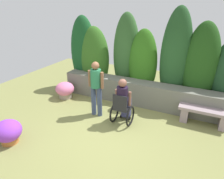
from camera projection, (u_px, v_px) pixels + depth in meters
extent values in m
plane|color=olive|center=(112.00, 133.00, 5.22)|extent=(11.40, 11.40, 0.00)
cube|color=slate|center=(137.00, 92.00, 6.64)|extent=(5.24, 0.52, 0.78)
ellipsoid|color=#184E23|center=(84.00, 53.00, 7.62)|extent=(1.02, 0.72, 2.72)
ellipsoid|color=#33661F|center=(94.00, 59.00, 7.50)|extent=(1.18, 0.82, 2.37)
ellipsoid|color=#325E2B|center=(126.00, 55.00, 7.09)|extent=(0.95, 0.66, 2.85)
ellipsoid|color=#2E6819|center=(143.00, 65.00, 6.79)|extent=(0.97, 0.68, 2.37)
ellipsoid|color=#234D24|center=(175.00, 58.00, 6.27)|extent=(0.93, 0.65, 3.06)
ellipsoid|color=#204A17|center=(200.00, 67.00, 6.04)|extent=(1.03, 0.72, 2.67)
cube|color=gray|center=(184.00, 114.00, 5.72)|extent=(0.20, 0.32, 0.40)
cube|color=gray|center=(223.00, 122.00, 5.33)|extent=(0.20, 0.32, 0.40)
cube|color=gray|center=(205.00, 110.00, 5.43)|extent=(1.35, 0.38, 0.08)
cube|color=black|center=(122.00, 107.00, 5.47)|extent=(0.40, 0.40, 0.06)
cube|color=black|center=(120.00, 103.00, 5.22)|extent=(0.40, 0.04, 0.40)
cube|color=black|center=(126.00, 115.00, 5.89)|extent=(0.28, 0.12, 0.03)
torus|color=black|center=(114.00, 112.00, 5.65)|extent=(0.05, 0.56, 0.56)
torus|color=black|center=(130.00, 116.00, 5.46)|extent=(0.05, 0.56, 0.56)
cylinder|color=black|center=(121.00, 116.00, 5.91)|extent=(0.03, 0.10, 0.10)
cylinder|color=black|center=(130.00, 118.00, 5.80)|extent=(0.03, 0.10, 0.10)
cube|color=#404374|center=(124.00, 102.00, 5.50)|extent=(0.30, 0.40, 0.16)
cube|color=#404374|center=(126.00, 110.00, 5.81)|extent=(0.26, 0.14, 0.43)
cylinder|color=black|center=(122.00, 96.00, 5.31)|extent=(0.30, 0.30, 0.50)
cylinder|color=brown|center=(117.00, 96.00, 5.46)|extent=(0.08, 0.08, 0.40)
cylinder|color=brown|center=(130.00, 99.00, 5.31)|extent=(0.08, 0.08, 0.40)
sphere|color=brown|center=(123.00, 83.00, 5.16)|extent=(0.22, 0.22, 0.22)
cylinder|color=#3B4868|center=(94.00, 101.00, 5.95)|extent=(0.14, 0.14, 0.90)
cylinder|color=#3B4868|center=(100.00, 102.00, 5.87)|extent=(0.14, 0.14, 0.90)
cylinder|color=#2B784E|center=(96.00, 78.00, 5.63)|extent=(0.30, 0.30, 0.52)
cylinder|color=brown|center=(90.00, 78.00, 5.72)|extent=(0.09, 0.09, 0.47)
cylinder|color=brown|center=(102.00, 80.00, 5.56)|extent=(0.09, 0.09, 0.47)
sphere|color=brown|center=(95.00, 66.00, 5.48)|extent=(0.22, 0.22, 0.22)
cylinder|color=#B66934|center=(10.00, 139.00, 4.85)|extent=(0.39, 0.39, 0.19)
ellipsoid|color=#1F4F11|center=(8.00, 133.00, 4.79)|extent=(0.43, 0.43, 0.18)
ellipsoid|color=purple|center=(8.00, 131.00, 4.76)|extent=(0.64, 0.64, 0.52)
cylinder|color=gray|center=(65.00, 95.00, 7.14)|extent=(0.43, 0.43, 0.21)
ellipsoid|color=#235F25|center=(65.00, 91.00, 7.07)|extent=(0.48, 0.48, 0.16)
ellipsoid|color=pink|center=(65.00, 89.00, 7.05)|extent=(0.64, 0.64, 0.47)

